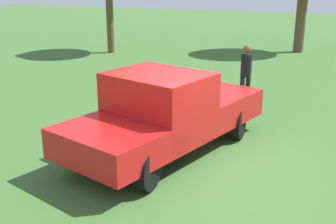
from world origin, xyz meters
TOP-DOWN VIEW (x-y plane):
  - ground_plane at (0.00, 0.00)m, footprint 80.00×80.00m
  - pickup_truck at (0.20, 1.02)m, footprint 5.40×3.31m
  - person_bystander at (4.42, 0.20)m, footprint 0.45×0.45m

SIDE VIEW (x-z plane):
  - ground_plane at x=0.00m, z-range 0.00..0.00m
  - pickup_truck at x=0.20m, z-range 0.03..1.85m
  - person_bystander at x=4.42m, z-range 0.13..1.94m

